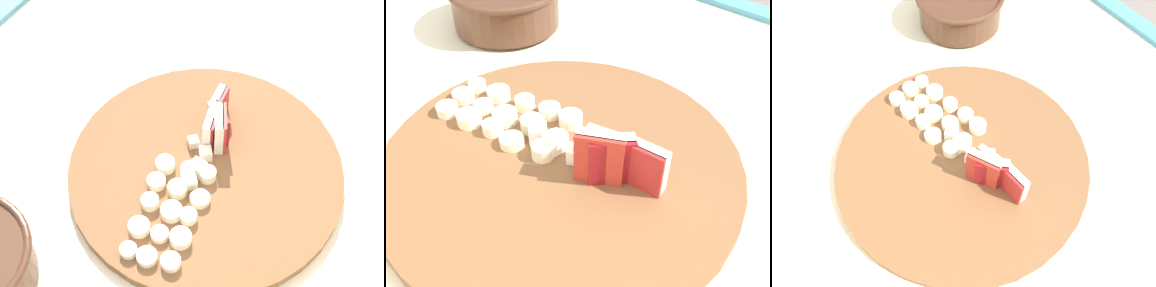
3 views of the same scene
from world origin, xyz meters
TOP-DOWN VIEW (x-y plane):
  - cutting_board at (-0.01, 0.10)m, footprint 0.38×0.38m
  - apple_wedge_fan at (-0.07, 0.08)m, footprint 0.09×0.05m
  - apple_dice_pile at (0.00, 0.08)m, footprint 0.09×0.07m
  - banana_slice_rows at (0.08, 0.09)m, footprint 0.17×0.11m
  - ceramic_bowl at (0.28, -0.08)m, footprint 0.17×0.17m

SIDE VIEW (x-z plane):
  - cutting_board at x=-0.01m, z-range 0.88..0.90m
  - banana_slice_rows at x=0.08m, z-range 0.89..0.91m
  - apple_dice_pile at x=0.00m, z-range 0.89..0.91m
  - ceramic_bowl at x=0.28m, z-range 0.88..0.95m
  - apple_wedge_fan at x=-0.07m, z-range 0.89..0.95m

